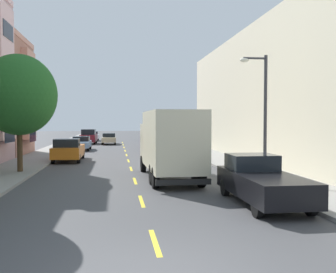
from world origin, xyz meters
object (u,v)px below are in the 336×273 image
delivery_box_truck (170,141)px  parked_suv_navy (150,134)px  street_lamp (262,108)px  parked_sedan_teal (176,147)px  parked_pickup_black (261,181)px  street_tree_second (19,95)px  parked_pickup_charcoal (166,142)px  parked_suv_burgundy (89,136)px  parked_pickup_orange (69,150)px  parked_hatchback_red (161,140)px  parked_sedan_sky (81,143)px  moving_champagne_sedan (109,138)px  parked_sedan_white (93,136)px

delivery_box_truck → parked_suv_navy: bearing=86.3°
street_lamp → parked_sedan_teal: bearing=95.5°
parked_suv_navy → parked_pickup_black: bearing=-90.1°
delivery_box_truck → street_tree_second: bearing=158.1°
parked_pickup_black → parked_suv_navy: size_ratio=1.10×
parked_sedan_teal → parked_pickup_charcoal: size_ratio=0.84×
street_tree_second → parked_suv_navy: bearing=73.7°
parked_suv_burgundy → parked_pickup_orange: bearing=-90.0°
parked_pickup_orange → parked_hatchback_red: bearing=61.0°
parked_sedan_sky → parked_suv_navy: size_ratio=0.93×
street_tree_second → parked_sedan_teal: 15.71m
parked_pickup_black → parked_hatchback_red: size_ratio=1.32×
parked_pickup_orange → moving_champagne_sedan: parked_pickup_orange is taller
delivery_box_truck → parked_suv_navy: (2.63, 40.27, -0.99)m
parked_pickup_orange → parked_pickup_charcoal: (8.72, 10.07, 0.00)m
delivery_box_truck → parked_suv_navy: delivery_box_truck is taller
delivery_box_truck → parked_pickup_black: 6.82m
street_tree_second → parked_suv_burgundy: 29.40m
parked_sedan_white → parked_pickup_charcoal: bearing=-66.7°
street_lamp → parked_pickup_black: bearing=-111.4°
parked_sedan_white → parked_hatchback_red: (8.79, -14.17, 0.01)m
delivery_box_truck → parked_hatchback_red: bearing=84.4°
moving_champagne_sedan → parked_sedan_white: bearing=106.0°
street_tree_second → parked_sedan_sky: 18.35m
parked_hatchback_red → street_lamp: bearing=-86.8°
parked_sedan_sky → parked_suv_burgundy: parked_suv_burgundy is taller
street_lamp → parked_hatchback_red: street_lamp is taller
delivery_box_truck → parked_sedan_teal: 14.37m
delivery_box_truck → parked_sedan_teal: bearing=79.7°
parked_pickup_black → parked_pickup_charcoal: size_ratio=0.99×
parked_sedan_sky → parked_sedan_teal: (8.84, -7.06, 0.00)m
moving_champagne_sedan → parked_pickup_charcoal: bearing=-61.0°
parked_hatchback_red → parked_sedan_sky: bearing=-150.6°
street_lamp → parked_sedan_sky: bearing=114.1°
delivery_box_truck → parked_hatchback_red: (2.56, 26.12, -1.22)m
parked_sedan_sky → parked_suv_burgundy: 11.27m
parked_sedan_teal → delivery_box_truck: bearing=-100.3°
parked_hatchback_red → parked_suv_navy: bearing=89.7°
street_lamp → parked_sedan_teal: (-1.55, 16.23, -2.91)m
parked_pickup_orange → parked_pickup_black: same height
parked_suv_burgundy → parked_suv_navy: size_ratio=1.00×
street_lamp → parked_sedan_white: size_ratio=1.33×
street_tree_second → street_lamp: street_tree_second is taller
street_tree_second → parked_sedan_white: (1.97, 36.99, -3.76)m
parked_pickup_charcoal → street_lamp: bearing=-85.7°
parked_sedan_sky → moving_champagne_sedan: (2.66, 9.96, 0.00)m
parked_suv_navy → moving_champagne_sedan: parked_suv_navy is taller
street_tree_second → parked_suv_navy: (10.84, 36.97, -3.52)m
parked_sedan_sky → moving_champagne_sedan: size_ratio=1.00×
parked_suv_burgundy → parked_hatchback_red: parked_suv_burgundy is taller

